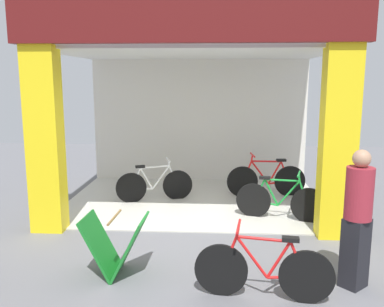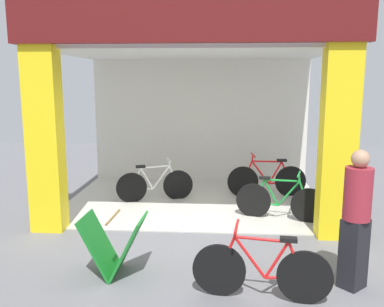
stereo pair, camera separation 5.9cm
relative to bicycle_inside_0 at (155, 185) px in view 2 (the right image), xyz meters
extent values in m
plane|color=slate|center=(0.82, -1.73, -0.35)|extent=(18.25, 18.25, 0.00)
cube|color=beige|center=(0.82, 0.09, -0.34)|extent=(5.12, 3.63, 0.02)
cube|color=silver|center=(0.82, 1.91, 1.15)|extent=(5.12, 0.12, 2.99)
cube|color=yellow|center=(-1.48, -1.73, 1.15)|extent=(0.52, 0.36, 2.99)
cube|color=yellow|center=(3.12, -1.73, 1.15)|extent=(0.52, 0.36, 2.99)
cube|color=#591414|center=(0.82, -1.88, 2.98)|extent=(5.32, 0.20, 0.68)
cube|color=silver|center=(0.82, 0.09, 2.61)|extent=(5.12, 3.63, 0.06)
cylinder|color=black|center=(-0.45, -0.14, -0.04)|extent=(0.60, 0.23, 0.62)
cylinder|color=black|center=(0.46, 0.15, -0.04)|extent=(0.60, 0.23, 0.62)
cylinder|color=white|center=(-0.24, -0.08, -0.06)|extent=(0.41, 0.16, 0.08)
cylinder|color=white|center=(-0.15, -0.05, 0.14)|extent=(0.27, 0.11, 0.46)
cylinder|color=white|center=(0.13, 0.04, 0.15)|extent=(0.37, 0.15, 0.48)
cylinder|color=white|center=(0.01, 0.00, 0.37)|extent=(0.58, 0.21, 0.05)
cylinder|color=white|center=(-0.35, -0.11, 0.16)|extent=(0.20, 0.09, 0.42)
cylinder|color=white|center=(0.37, 0.12, 0.17)|extent=(0.19, 0.09, 0.43)
cylinder|color=white|center=(0.29, 0.09, 0.44)|extent=(0.06, 0.05, 0.13)
cylinder|color=white|center=(0.28, 0.09, 0.50)|extent=(0.16, 0.42, 0.03)
cube|color=black|center=(-0.27, -0.09, 0.39)|extent=(0.21, 0.15, 0.05)
cylinder|color=black|center=(1.93, -0.87, -0.03)|extent=(0.61, 0.20, 0.62)
cylinder|color=black|center=(2.86, -1.13, -0.03)|extent=(0.61, 0.20, 0.62)
cylinder|color=#198C33|center=(2.15, -0.93, -0.06)|extent=(0.41, 0.14, 0.08)
cylinder|color=#198C33|center=(2.23, -0.96, 0.15)|extent=(0.27, 0.10, 0.47)
cylinder|color=#198C33|center=(2.52, -1.03, 0.15)|extent=(0.38, 0.13, 0.49)
cylinder|color=#198C33|center=(2.41, -1.00, 0.38)|extent=(0.59, 0.19, 0.05)
cylinder|color=#198C33|center=(2.03, -0.90, 0.17)|extent=(0.21, 0.09, 0.42)
cylinder|color=#198C33|center=(2.77, -1.10, 0.18)|extent=(0.19, 0.08, 0.43)
cylinder|color=#198C33|center=(2.69, -1.08, 0.45)|extent=(0.06, 0.05, 0.13)
cylinder|color=#198C33|center=(2.68, -1.08, 0.51)|extent=(0.14, 0.43, 0.03)
cube|color=black|center=(2.12, -0.92, 0.40)|extent=(0.21, 0.14, 0.05)
cylinder|color=black|center=(2.82, 0.55, -0.02)|extent=(0.66, 0.11, 0.66)
cylinder|color=black|center=(1.81, 0.44, -0.02)|extent=(0.66, 0.11, 0.66)
cylinder|color=red|center=(2.58, 0.52, -0.04)|extent=(0.44, 0.08, 0.08)
cylinder|color=red|center=(2.49, 0.51, 0.17)|extent=(0.29, 0.07, 0.49)
cylinder|color=red|center=(2.18, 0.48, 0.18)|extent=(0.40, 0.08, 0.51)
cylinder|color=red|center=(2.30, 0.49, 0.42)|extent=(0.63, 0.10, 0.05)
cylinder|color=red|center=(2.71, 0.54, 0.20)|extent=(0.22, 0.06, 0.44)
cylinder|color=red|center=(1.91, 0.45, 0.20)|extent=(0.20, 0.06, 0.46)
cylinder|color=red|center=(2.00, 0.46, 0.49)|extent=(0.06, 0.04, 0.14)
cylinder|color=red|center=(2.01, 0.46, 0.56)|extent=(0.08, 0.46, 0.03)
cube|color=black|center=(2.61, 0.53, 0.44)|extent=(0.21, 0.12, 0.05)
cylinder|color=black|center=(2.28, -3.78, -0.04)|extent=(0.62, 0.11, 0.62)
cylinder|color=black|center=(1.33, -3.67, -0.04)|extent=(0.62, 0.11, 0.62)
cylinder|color=red|center=(2.06, -3.76, -0.06)|extent=(0.42, 0.08, 0.08)
cylinder|color=red|center=(1.97, -3.75, 0.14)|extent=(0.27, 0.07, 0.46)
cylinder|color=red|center=(1.68, -3.71, 0.15)|extent=(0.38, 0.08, 0.48)
cylinder|color=red|center=(1.80, -3.73, 0.37)|extent=(0.59, 0.10, 0.05)
cylinder|color=red|center=(2.17, -3.77, 0.16)|extent=(0.21, 0.06, 0.41)
cylinder|color=red|center=(1.43, -3.68, 0.17)|extent=(0.19, 0.06, 0.43)
cylinder|color=red|center=(1.51, -3.69, 0.44)|extent=(0.06, 0.04, 0.13)
cylinder|color=red|center=(1.52, -3.69, 0.50)|extent=(0.08, 0.43, 0.03)
cube|color=black|center=(2.09, -3.76, 0.39)|extent=(0.20, 0.12, 0.05)
cube|color=#197226|center=(-0.19, -3.23, 0.04)|extent=(0.43, 0.58, 0.78)
cube|color=#197226|center=(0.19, -3.24, 0.04)|extent=(0.43, 0.58, 0.78)
cylinder|color=olive|center=(0.00, -3.24, 0.42)|extent=(0.05, 0.57, 0.03)
cube|color=black|center=(2.93, -3.36, 0.08)|extent=(0.37, 0.37, 0.85)
cylinder|color=maroon|center=(2.93, -3.36, 0.81)|extent=(0.45, 0.45, 0.62)
sphere|color=tan|center=(2.93, -3.36, 1.23)|extent=(0.21, 0.21, 0.21)
camera|label=1|loc=(1.28, -8.13, 2.12)|focal=38.81mm
camera|label=2|loc=(1.34, -8.12, 2.12)|focal=38.81mm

